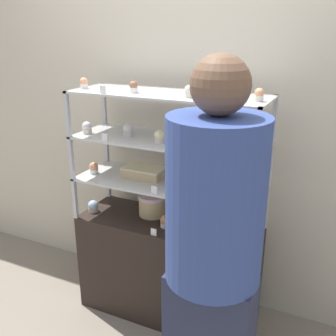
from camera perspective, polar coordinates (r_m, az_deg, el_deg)
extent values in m
plane|color=gray|center=(2.85, 0.00, -20.00)|extent=(20.00, 20.00, 0.00)
cube|color=beige|center=(2.57, 3.33, 7.95)|extent=(8.00, 0.05, 2.60)
cube|color=black|center=(2.65, 0.00, -14.39)|extent=(1.14, 0.40, 0.67)
cube|color=#B7B7BC|center=(2.83, -8.66, -1.57)|extent=(0.02, 0.02, 0.27)
cube|color=#B7B7BC|center=(2.43, 14.07, -5.62)|extent=(0.02, 0.02, 0.27)
cube|color=#B7B7BC|center=(2.55, -13.37, -4.33)|extent=(0.02, 0.02, 0.27)
cube|color=#B7B7BC|center=(2.10, 11.89, -9.70)|extent=(0.02, 0.02, 0.27)
cube|color=silver|center=(2.37, 0.00, -2.28)|extent=(1.14, 0.40, 0.01)
cube|color=#B7B7BC|center=(2.74, -8.95, 3.68)|extent=(0.02, 0.02, 0.27)
cube|color=#B7B7BC|center=(2.33, 14.61, 0.38)|extent=(0.02, 0.02, 0.27)
cube|color=#B7B7BC|center=(2.45, -13.86, 1.42)|extent=(0.02, 0.02, 0.27)
cube|color=#B7B7BC|center=(1.98, 12.43, -2.89)|extent=(0.02, 0.02, 0.27)
cube|color=silver|center=(2.28, 0.00, 4.00)|extent=(1.14, 0.40, 0.01)
cube|color=#B7B7BC|center=(2.68, -9.25, 9.20)|extent=(0.02, 0.02, 0.27)
cube|color=#B7B7BC|center=(2.26, 15.19, 6.83)|extent=(0.02, 0.02, 0.27)
cube|color=#B7B7BC|center=(2.39, -14.38, 7.56)|extent=(0.02, 0.02, 0.27)
cube|color=#B7B7BC|center=(1.90, 13.02, 4.64)|extent=(0.02, 0.02, 0.27)
cube|color=silver|center=(2.22, 0.00, 10.68)|extent=(1.14, 0.40, 0.01)
cylinder|color=#DBBC84|center=(2.55, -2.29, -5.56)|extent=(0.17, 0.17, 0.12)
cylinder|color=silver|center=(2.53, -2.31, -4.14)|extent=(0.18, 0.18, 0.02)
cube|color=#DBBC84|center=(2.45, -3.52, -0.74)|extent=(0.25, 0.15, 0.05)
cube|color=#F4EAB2|center=(2.43, -3.54, -0.02)|extent=(0.25, 0.15, 0.01)
cylinder|color=#CCB28C|center=(2.66, -10.78, -5.95)|extent=(0.06, 0.06, 0.03)
sphere|color=silver|center=(2.65, -10.82, -5.33)|extent=(0.07, 0.07, 0.07)
cylinder|color=white|center=(2.42, -0.34, -8.25)|extent=(0.06, 0.06, 0.03)
sphere|color=#E5996B|center=(2.41, -0.35, -7.59)|extent=(0.07, 0.07, 0.07)
cylinder|color=white|center=(2.32, 5.13, -9.68)|extent=(0.06, 0.06, 0.03)
sphere|color=silver|center=(2.30, 5.16, -9.00)|extent=(0.07, 0.07, 0.07)
cylinder|color=beige|center=(2.27, 11.33, -10.73)|extent=(0.06, 0.06, 0.03)
sphere|color=#8C5B42|center=(2.25, 11.38, -10.04)|extent=(0.07, 0.07, 0.07)
cube|color=white|center=(2.33, -2.10, -9.28)|extent=(0.04, 0.00, 0.04)
cylinder|color=white|center=(2.56, -10.68, -0.44)|extent=(0.05, 0.05, 0.03)
sphere|color=#E5996B|center=(2.55, -10.73, 0.21)|extent=(0.06, 0.06, 0.06)
cylinder|color=beige|center=(2.21, 2.66, -3.32)|extent=(0.05, 0.05, 0.03)
sphere|color=#E5996B|center=(2.20, 2.67, -2.58)|extent=(0.06, 0.06, 0.06)
cylinder|color=white|center=(2.17, 11.83, -4.27)|extent=(0.05, 0.05, 0.03)
sphere|color=silver|center=(2.15, 11.89, -3.53)|extent=(0.06, 0.06, 0.06)
cube|color=white|center=(2.21, -2.03, -3.20)|extent=(0.04, 0.00, 0.04)
cylinder|color=beige|center=(2.46, -11.64, 5.26)|extent=(0.06, 0.06, 0.03)
sphere|color=white|center=(2.45, -11.69, 5.95)|extent=(0.06, 0.06, 0.06)
cylinder|color=beige|center=(2.36, -5.81, 4.95)|extent=(0.06, 0.06, 0.03)
sphere|color=white|center=(2.35, -5.84, 5.67)|extent=(0.06, 0.06, 0.06)
cylinder|color=beige|center=(2.21, -1.25, 4.01)|extent=(0.06, 0.06, 0.03)
sphere|color=#F4EAB2|center=(2.20, -1.26, 4.79)|extent=(0.06, 0.06, 0.06)
cylinder|color=white|center=(2.14, 5.78, 3.40)|extent=(0.06, 0.06, 0.03)
sphere|color=white|center=(2.13, 5.80, 4.20)|extent=(0.06, 0.06, 0.06)
cylinder|color=#CCB28C|center=(2.03, 11.67, 2.21)|extent=(0.06, 0.06, 0.03)
sphere|color=#8C5B42|center=(2.02, 11.73, 3.05)|extent=(0.06, 0.06, 0.06)
cube|color=white|center=(2.27, -9.18, 4.42)|extent=(0.04, 0.00, 0.04)
cylinder|color=white|center=(2.43, -12.08, 11.54)|extent=(0.04, 0.04, 0.03)
sphere|color=#E5996B|center=(2.43, -12.12, 12.19)|extent=(0.05, 0.05, 0.05)
cylinder|color=white|center=(2.23, -4.99, 11.19)|extent=(0.04, 0.04, 0.03)
sphere|color=#8C5B42|center=(2.23, -5.01, 11.90)|extent=(0.05, 0.05, 0.05)
cylinder|color=beige|center=(2.07, 3.06, 10.56)|extent=(0.04, 0.04, 0.03)
sphere|color=white|center=(2.06, 3.07, 11.32)|extent=(0.05, 0.05, 0.05)
cylinder|color=beige|center=(2.01, 13.05, 9.82)|extent=(0.04, 0.04, 0.03)
sphere|color=#E5996B|center=(2.00, 13.11, 10.60)|extent=(0.05, 0.05, 0.05)
cube|color=white|center=(2.21, -9.43, 11.13)|extent=(0.04, 0.00, 0.04)
cylinder|color=#33478C|center=(1.60, 6.87, -4.86)|extent=(0.41, 0.41, 0.70)
sphere|color=brown|center=(1.47, 7.62, 11.87)|extent=(0.23, 0.23, 0.23)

